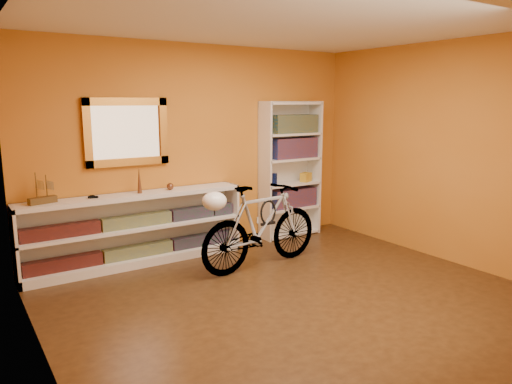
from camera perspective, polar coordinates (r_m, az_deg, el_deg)
floor at (r=4.83m, az=4.66°, el=-12.53°), size 4.50×4.00×0.01m
ceiling at (r=4.49m, az=5.20°, el=19.73°), size 4.50×4.00×0.01m
back_wall at (r=6.17m, az=-6.67°, el=5.09°), size 4.50×0.01×2.60m
left_wall at (r=3.57m, az=-24.90°, el=0.07°), size 0.01×4.00×2.60m
right_wall at (r=6.12m, az=21.84°, el=4.35°), size 0.01×4.00×2.60m
gilt_mirror at (r=5.75m, az=-15.10°, el=6.89°), size 0.98×0.06×0.78m
wall_socket at (r=6.78m, az=0.43°, el=-3.34°), size 0.09×0.02×0.09m
console_unit at (r=5.79m, az=-14.00°, el=-4.33°), size 2.60×0.35×0.85m
cd_row_lower at (r=5.84m, az=-13.82°, el=-6.79°), size 2.50×0.13×0.14m
cd_row_upper at (r=5.75m, az=-13.98°, el=-3.32°), size 2.50×0.13×0.14m
model_ship at (r=5.44m, az=-24.14°, el=0.45°), size 0.30×0.17×0.33m
toy_car at (r=5.57m, az=-18.78°, el=-0.70°), size 0.00×0.00×0.00m
bronze_ornament at (r=5.69m, az=-13.71°, el=1.39°), size 0.05×0.05×0.31m
decorative_orb at (r=5.84m, az=-10.17°, el=0.65°), size 0.08×0.08×0.08m
bookcase at (r=6.77m, az=4.11°, el=2.65°), size 0.90×0.30×1.90m
book_row_a at (r=6.87m, az=4.39°, el=-0.66°), size 0.70×0.22×0.26m
book_row_b at (r=6.76m, az=4.48°, el=5.24°), size 0.70×0.22×0.28m
book_row_c at (r=6.74m, az=4.52°, el=8.08°), size 0.70×0.22×0.25m
travel_mug at (r=6.60m, az=2.22°, el=1.55°), size 0.07×0.07×0.16m
red_tin at (r=6.62m, az=2.63°, el=7.76°), size 0.16×0.16×0.18m
yellow_bag at (r=6.91m, az=5.95°, el=1.77°), size 0.19×0.16×0.13m
bicycle at (r=5.52m, az=0.65°, el=-4.04°), size 0.57×1.70×0.98m
helmet at (r=5.08m, az=-4.97°, el=-1.09°), size 0.27×0.25×0.20m
u_lock at (r=5.55m, az=1.45°, el=-2.41°), size 0.22×0.02×0.22m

